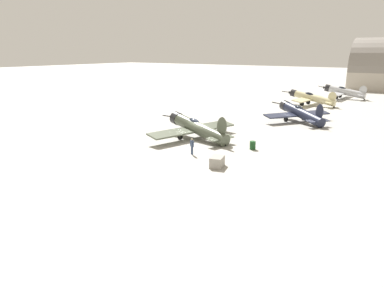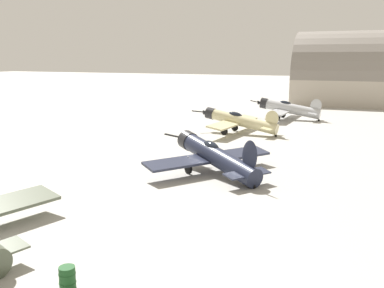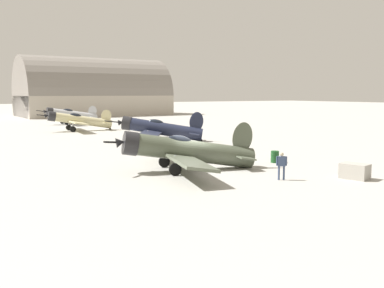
% 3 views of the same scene
% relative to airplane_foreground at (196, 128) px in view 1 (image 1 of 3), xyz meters
% --- Properties ---
extents(ground_plane, '(400.00, 400.00, 0.00)m').
position_rel_airplane_foreground_xyz_m(ground_plane, '(0.13, 0.48, -1.36)').
color(ground_plane, '#A8A59E').
extents(airplane_foreground, '(12.22, 10.49, 3.39)m').
position_rel_airplane_foreground_xyz_m(airplane_foreground, '(0.00, 0.00, 0.00)').
color(airplane_foreground, '#4C5442').
rests_on(airplane_foreground, ground_plane).
extents(airplane_mid_apron, '(9.85, 9.91, 3.31)m').
position_rel_airplane_foreground_xyz_m(airplane_mid_apron, '(-17.08, 6.70, 0.03)').
color(airplane_mid_apron, '#1E2338').
rests_on(airplane_mid_apron, ground_plane).
extents(airplane_far_line, '(10.80, 10.45, 2.99)m').
position_rel_airplane_foreground_xyz_m(airplane_far_line, '(-34.66, 2.97, 0.15)').
color(airplane_far_line, beige).
rests_on(airplane_far_line, ground_plane).
extents(airplane_outer_stand, '(11.00, 10.22, 3.13)m').
position_rel_airplane_foreground_xyz_m(airplane_outer_stand, '(-48.62, 5.77, 0.21)').
color(airplane_outer_stand, '#B7BABF').
rests_on(airplane_outer_stand, ground_plane).
extents(ground_crew_mechanic, '(0.45, 0.56, 1.69)m').
position_rel_airplane_foreground_xyz_m(ground_crew_mechanic, '(5.85, 3.36, -0.34)').
color(ground_crew_mechanic, '#384766').
rests_on(ground_crew_mechanic, ground_plane).
extents(equipment_crate, '(1.85, 1.46, 0.95)m').
position_rel_airplane_foreground_xyz_m(equipment_crate, '(7.89, 7.48, -0.89)').
color(equipment_crate, '#9E998E').
rests_on(equipment_crate, ground_plane).
extents(fuel_drum, '(0.65, 0.65, 0.89)m').
position_rel_airplane_foreground_xyz_m(fuel_drum, '(0.57, 7.54, -0.92)').
color(fuel_drum, '#19471E').
rests_on(fuel_drum, ground_plane).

